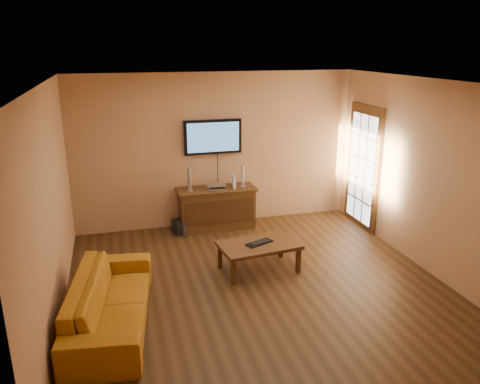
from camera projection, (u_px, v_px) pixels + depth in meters
name	position (u px, v px, depth m)	size (l,w,h in m)	color
ground_plane	(258.00, 286.00, 6.35)	(5.00, 5.00, 0.00)	#35210E
room_walls	(246.00, 155.00, 6.42)	(5.00, 5.00, 5.00)	tan
french_door	(363.00, 169.00, 8.22)	(0.07, 1.02, 2.22)	#3F240E
media_console	(217.00, 208.00, 8.27)	(1.38, 0.53, 0.73)	#3F240E
television	(213.00, 137.00, 8.10)	(1.01, 0.08, 0.60)	black
coffee_table	(259.00, 247.00, 6.70)	(1.19, 0.80, 0.42)	#3F240E
sofa	(110.00, 293.00, 5.36)	(2.08, 0.61, 0.81)	#A76812
speaker_left	(189.00, 181.00, 7.96)	(0.11, 0.11, 0.40)	silver
speaker_right	(243.00, 177.00, 8.20)	(0.10, 0.10, 0.38)	silver
av_receiver	(216.00, 186.00, 8.16)	(0.32, 0.23, 0.07)	silver
game_console	(234.00, 181.00, 8.17)	(0.05, 0.17, 0.24)	white
subwoofer	(181.00, 226.00, 8.10)	(0.24, 0.24, 0.24)	black
bottle	(186.00, 232.00, 7.95)	(0.07, 0.07, 0.20)	white
keyboard	(259.00, 243.00, 6.68)	(0.43, 0.30, 0.02)	black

